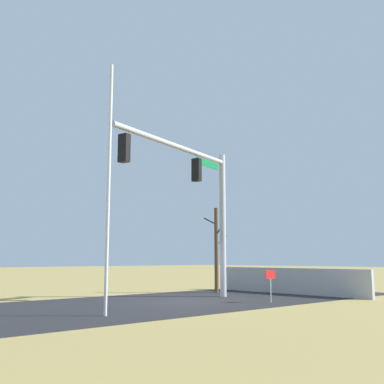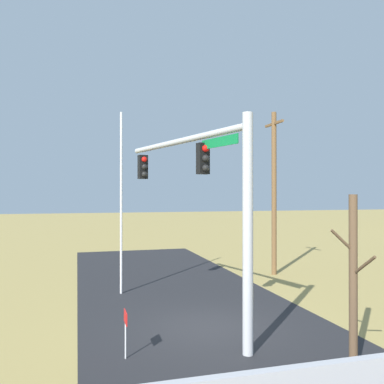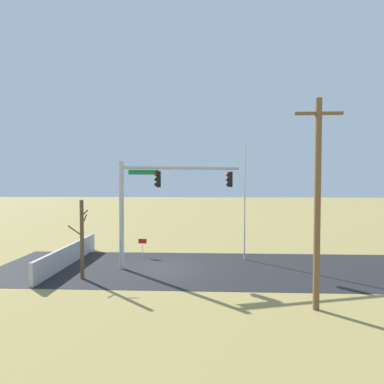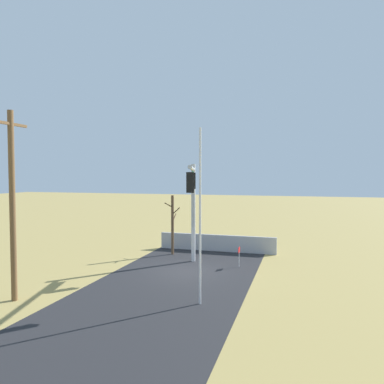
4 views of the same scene
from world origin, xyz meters
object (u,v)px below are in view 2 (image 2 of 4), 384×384
flagpole (121,203)px  utility_pole (274,190)px  signal_mast (206,185)px  bare_tree (353,280)px  open_sign (126,323)px

flagpole → utility_pole: (-1.94, 8.13, 0.58)m
flagpole → utility_pole: bearing=103.4°
signal_mast → bare_tree: (3.56, 2.53, -2.32)m
flagpole → utility_pole: size_ratio=0.90×
signal_mast → open_sign: size_ratio=5.90×
signal_mast → utility_pole: bearing=140.6°
utility_pole → signal_mast: bearing=-39.4°
utility_pole → open_sign: (8.82, -8.73, -3.51)m
open_sign → signal_mast: bearing=117.5°
signal_mast → flagpole: bearing=-160.4°
utility_pole → bare_tree: bearing=-18.1°
signal_mast → utility_pole: (-7.48, 6.15, -0.07)m
flagpole → open_sign: (6.88, -0.60, -2.93)m
signal_mast → flagpole: (-5.54, -1.98, -0.64)m
bare_tree → signal_mast: bearing=-144.6°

